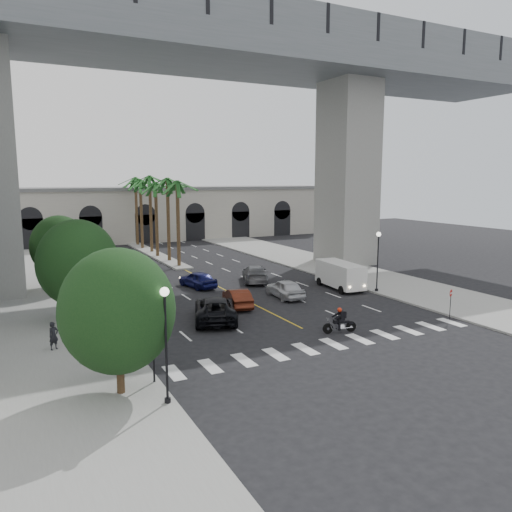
{
  "coord_description": "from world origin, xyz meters",
  "views": [
    {
      "loc": [
        -17.29,
        -25.21,
        9.94
      ],
      "look_at": [
        -1.45,
        6.0,
        4.45
      ],
      "focal_mm": 35.0,
      "sensor_mm": 36.0,
      "label": 1
    }
  ],
  "objects_px": {
    "lamp_post_left_near": "(166,335)",
    "do_not_enter_sign": "(451,298)",
    "lamp_post_right": "(378,256)",
    "pedestrian_b": "(107,314)",
    "car_b": "(237,298)",
    "pedestrian_a": "(54,336)",
    "lamp_post_left_far": "(89,263)",
    "traffic_signal_near": "(153,335)",
    "cargo_van": "(340,274)",
    "car_a": "(285,288)",
    "car_c": "(215,309)",
    "car_e": "(198,279)",
    "car_d": "(255,274)",
    "motorcycle_rider": "(341,321)",
    "traffic_signal_far": "(133,315)"
  },
  "relations": [
    {
      "from": "car_b",
      "to": "car_e",
      "type": "distance_m",
      "value": 7.97
    },
    {
      "from": "lamp_post_left_near",
      "to": "traffic_signal_far",
      "type": "relative_size",
      "value": 1.47
    },
    {
      "from": "do_not_enter_sign",
      "to": "car_e",
      "type": "bearing_deg",
      "value": 99.69
    },
    {
      "from": "motorcycle_rider",
      "to": "traffic_signal_near",
      "type": "bearing_deg",
      "value": -157.83
    },
    {
      "from": "lamp_post_left_near",
      "to": "car_b",
      "type": "relative_size",
      "value": 1.22
    },
    {
      "from": "do_not_enter_sign",
      "to": "pedestrian_b",
      "type": "bearing_deg",
      "value": 134.71
    },
    {
      "from": "car_a",
      "to": "car_c",
      "type": "height_order",
      "value": "car_c"
    },
    {
      "from": "traffic_signal_far",
      "to": "car_a",
      "type": "bearing_deg",
      "value": 30.33
    },
    {
      "from": "cargo_van",
      "to": "pedestrian_b",
      "type": "distance_m",
      "value": 21.44
    },
    {
      "from": "lamp_post_left_near",
      "to": "do_not_enter_sign",
      "type": "xyz_separation_m",
      "value": [
        21.9,
        4.14,
        -1.65
      ]
    },
    {
      "from": "traffic_signal_near",
      "to": "cargo_van",
      "type": "bearing_deg",
      "value": 32.48
    },
    {
      "from": "car_d",
      "to": "car_e",
      "type": "bearing_deg",
      "value": 21.49
    },
    {
      "from": "lamp_post_left_near",
      "to": "car_d",
      "type": "distance_m",
      "value": 26.94
    },
    {
      "from": "motorcycle_rider",
      "to": "pedestrian_b",
      "type": "distance_m",
      "value": 15.27
    },
    {
      "from": "pedestrian_a",
      "to": "car_d",
      "type": "bearing_deg",
      "value": 3.11
    },
    {
      "from": "lamp_post_right",
      "to": "car_b",
      "type": "relative_size",
      "value": 1.22
    },
    {
      "from": "motorcycle_rider",
      "to": "pedestrian_b",
      "type": "relative_size",
      "value": 1.19
    },
    {
      "from": "motorcycle_rider",
      "to": "cargo_van",
      "type": "relative_size",
      "value": 0.4
    },
    {
      "from": "lamp_post_left_far",
      "to": "cargo_van",
      "type": "relative_size",
      "value": 0.93
    },
    {
      "from": "pedestrian_b",
      "to": "traffic_signal_far",
      "type": "bearing_deg",
      "value": -79.67
    },
    {
      "from": "car_a",
      "to": "car_e",
      "type": "relative_size",
      "value": 1.03
    },
    {
      "from": "car_a",
      "to": "do_not_enter_sign",
      "type": "distance_m",
      "value": 13.08
    },
    {
      "from": "pedestrian_b",
      "to": "lamp_post_right",
      "type": "bearing_deg",
      "value": 8.02
    },
    {
      "from": "lamp_post_left_near",
      "to": "pedestrian_a",
      "type": "bearing_deg",
      "value": 111.48
    },
    {
      "from": "motorcycle_rider",
      "to": "car_a",
      "type": "bearing_deg",
      "value": 91.36
    },
    {
      "from": "lamp_post_right",
      "to": "lamp_post_left_near",
      "type": "bearing_deg",
      "value": -150.31
    },
    {
      "from": "pedestrian_b",
      "to": "car_b",
      "type": "bearing_deg",
      "value": 15.89
    },
    {
      "from": "lamp_post_left_far",
      "to": "pedestrian_b",
      "type": "height_order",
      "value": "lamp_post_left_far"
    },
    {
      "from": "traffic_signal_near",
      "to": "car_b",
      "type": "height_order",
      "value": "traffic_signal_near"
    },
    {
      "from": "traffic_signal_near",
      "to": "car_c",
      "type": "bearing_deg",
      "value": 52.44
    },
    {
      "from": "car_b",
      "to": "pedestrian_a",
      "type": "bearing_deg",
      "value": 29.02
    },
    {
      "from": "traffic_signal_near",
      "to": "pedestrian_b",
      "type": "height_order",
      "value": "traffic_signal_near"
    },
    {
      "from": "lamp_post_right",
      "to": "cargo_van",
      "type": "bearing_deg",
      "value": 124.84
    },
    {
      "from": "pedestrian_b",
      "to": "traffic_signal_near",
      "type": "bearing_deg",
      "value": -81.17
    },
    {
      "from": "traffic_signal_near",
      "to": "car_d",
      "type": "bearing_deg",
      "value": 51.82
    },
    {
      "from": "lamp_post_left_far",
      "to": "traffic_signal_near",
      "type": "relative_size",
      "value": 1.47
    },
    {
      "from": "traffic_signal_far",
      "to": "do_not_enter_sign",
      "type": "distance_m",
      "value": 21.95
    },
    {
      "from": "traffic_signal_far",
      "to": "do_not_enter_sign",
      "type": "bearing_deg",
      "value": -6.17
    },
    {
      "from": "lamp_post_right",
      "to": "car_e",
      "type": "height_order",
      "value": "lamp_post_right"
    },
    {
      "from": "car_b",
      "to": "pedestrian_a",
      "type": "xyz_separation_m",
      "value": [
        -13.7,
        -4.45,
        0.24
      ]
    },
    {
      "from": "lamp_post_right",
      "to": "traffic_signal_far",
      "type": "distance_m",
      "value": 23.62
    },
    {
      "from": "lamp_post_right",
      "to": "pedestrian_b",
      "type": "relative_size",
      "value": 2.76
    },
    {
      "from": "car_e",
      "to": "do_not_enter_sign",
      "type": "distance_m",
      "value": 21.75
    },
    {
      "from": "traffic_signal_far",
      "to": "lamp_post_left_near",
      "type": "bearing_deg",
      "value": -90.88
    },
    {
      "from": "car_d",
      "to": "pedestrian_b",
      "type": "bearing_deg",
      "value": 53.67
    },
    {
      "from": "car_c",
      "to": "car_e",
      "type": "relative_size",
      "value": 1.36
    },
    {
      "from": "car_c",
      "to": "car_e",
      "type": "height_order",
      "value": "car_c"
    },
    {
      "from": "cargo_van",
      "to": "lamp_post_right",
      "type": "bearing_deg",
      "value": -49.73
    },
    {
      "from": "lamp_post_right",
      "to": "do_not_enter_sign",
      "type": "relative_size",
      "value": 2.47
    },
    {
      "from": "car_d",
      "to": "lamp_post_left_far",
      "type": "bearing_deg",
      "value": 25.97
    }
  ]
}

